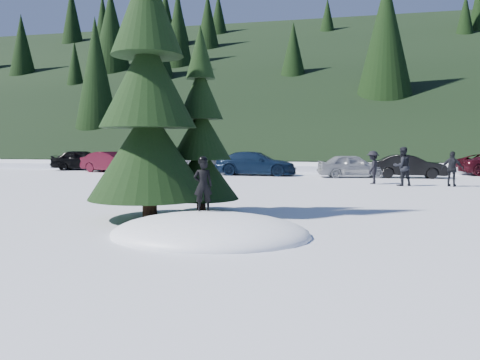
% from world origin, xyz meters
% --- Properties ---
extents(ground, '(200.00, 200.00, 0.00)m').
position_xyz_m(ground, '(0.00, 0.00, 0.00)').
color(ground, white).
rests_on(ground, ground).
extents(snow_mound, '(4.48, 3.52, 0.96)m').
position_xyz_m(snow_mound, '(0.00, 0.00, 0.00)').
color(snow_mound, white).
rests_on(snow_mound, ground).
extents(forest_hillside, '(200.00, 60.00, 25.00)m').
position_xyz_m(forest_hillside, '(0.00, 54.00, 12.50)').
color(forest_hillside, black).
rests_on(forest_hillside, ground).
extents(spruce_tall, '(3.20, 3.20, 8.60)m').
position_xyz_m(spruce_tall, '(-2.20, 1.80, 3.32)').
color(spruce_tall, black).
rests_on(spruce_tall, ground).
extents(spruce_short, '(2.20, 2.20, 5.37)m').
position_xyz_m(spruce_short, '(-1.20, 3.20, 2.10)').
color(spruce_short, black).
rests_on(spruce_short, ground).
extents(child_skier, '(0.50, 0.41, 1.17)m').
position_xyz_m(child_skier, '(-0.28, 0.40, 1.07)').
color(child_skier, black).
rests_on(child_skier, snow_mound).
extents(adult_0, '(1.11, 1.03, 1.84)m').
position_xyz_m(adult_0, '(5.50, 13.36, 0.92)').
color(adult_0, black).
rests_on(adult_0, ground).
extents(adult_1, '(1.04, 0.76, 1.63)m').
position_xyz_m(adult_1, '(7.73, 13.51, 0.82)').
color(adult_1, black).
rests_on(adult_1, ground).
extents(adult_2, '(0.85, 1.18, 1.64)m').
position_xyz_m(adult_2, '(4.21, 14.11, 0.82)').
color(adult_2, black).
rests_on(adult_2, ground).
extents(car_0, '(4.75, 2.73, 1.52)m').
position_xyz_m(car_0, '(-16.13, 21.54, 0.76)').
color(car_0, black).
rests_on(car_0, ground).
extents(car_1, '(4.48, 2.27, 1.41)m').
position_xyz_m(car_1, '(-12.87, 19.73, 0.70)').
color(car_1, '#3E0B16').
rests_on(car_1, ground).
extents(car_2, '(5.46, 4.13, 1.38)m').
position_xyz_m(car_2, '(-7.42, 20.99, 0.69)').
color(car_2, '#55585D').
rests_on(car_2, ground).
extents(car_3, '(5.17, 2.31, 1.47)m').
position_xyz_m(car_3, '(-2.58, 18.93, 0.74)').
color(car_3, '#0E1C33').
rests_on(car_3, ground).
extents(car_4, '(4.28, 2.47, 1.37)m').
position_xyz_m(car_4, '(3.29, 18.41, 0.69)').
color(car_4, gray).
rests_on(car_4, ground).
extents(car_5, '(4.11, 1.55, 1.34)m').
position_xyz_m(car_5, '(6.49, 18.73, 0.67)').
color(car_5, black).
rests_on(car_5, ground).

